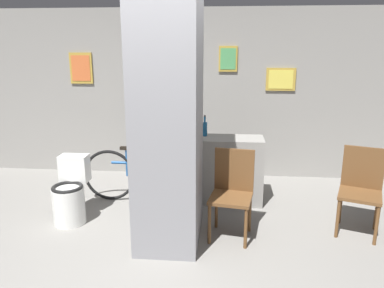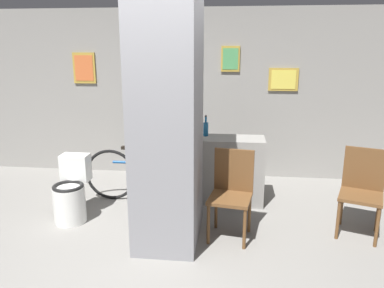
% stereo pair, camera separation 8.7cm
% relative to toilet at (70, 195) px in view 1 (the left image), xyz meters
% --- Properties ---
extents(ground_plane, '(14.00, 14.00, 0.00)m').
position_rel_toilet_xyz_m(ground_plane, '(1.13, -0.76, -0.33)').
color(ground_plane, gray).
extents(wall_back, '(8.00, 0.09, 2.60)m').
position_rel_toilet_xyz_m(wall_back, '(1.13, 1.87, 0.98)').
color(wall_back, gray).
rests_on(wall_back, ground_plane).
extents(pillar_center, '(0.67, 1.00, 2.60)m').
position_rel_toilet_xyz_m(pillar_center, '(1.24, -0.26, 0.97)').
color(pillar_center, gray).
rests_on(pillar_center, ground_plane).
extents(counter_shelf, '(1.10, 0.44, 0.88)m').
position_rel_toilet_xyz_m(counter_shelf, '(1.76, 0.76, 0.11)').
color(counter_shelf, gray).
rests_on(counter_shelf, ground_plane).
extents(toilet, '(0.37, 0.53, 0.76)m').
position_rel_toilet_xyz_m(toilet, '(0.00, 0.00, 0.00)').
color(toilet, silver).
rests_on(toilet, ground_plane).
extents(chair_near_pillar, '(0.50, 0.50, 0.95)m').
position_rel_toilet_xyz_m(chair_near_pillar, '(1.90, -0.15, 0.20)').
color(chair_near_pillar, brown).
rests_on(chair_near_pillar, ground_plane).
extents(chair_by_doorway, '(0.56, 0.56, 0.95)m').
position_rel_toilet_xyz_m(chair_by_doorway, '(3.33, 0.06, 0.20)').
color(chair_by_doorway, brown).
rests_on(chair_by_doorway, ground_plane).
extents(bicycle, '(1.69, 0.42, 0.76)m').
position_rel_toilet_xyz_m(bicycle, '(0.77, 0.66, 0.04)').
color(bicycle, black).
rests_on(bicycle, ground_plane).
extents(bottle_tall, '(0.07, 0.07, 0.28)m').
position_rel_toilet_xyz_m(bottle_tall, '(1.54, 0.84, 0.66)').
color(bottle_tall, '#19598C').
rests_on(bottle_tall, counter_shelf).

